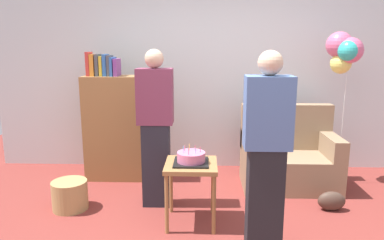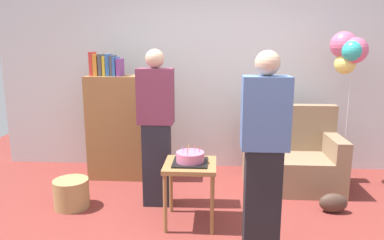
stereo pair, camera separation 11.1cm
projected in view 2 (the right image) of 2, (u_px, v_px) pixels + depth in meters
name	position (u px, v px, depth m)	size (l,w,h in m)	color
wall_back	(218.00, 69.00, 4.81)	(6.00, 0.10, 2.70)	silver
couch	(291.00, 159.00, 4.25)	(1.10, 0.70, 0.96)	#8C7054
bookshelf	(120.00, 125.00, 4.50)	(0.80, 0.36, 1.59)	olive
side_table	(190.00, 172.00, 3.33)	(0.48, 0.48, 0.59)	olive
birthday_cake	(190.00, 158.00, 3.30)	(0.32, 0.32, 0.17)	black
person_blowing_candles	(156.00, 128.00, 3.68)	(0.36, 0.22, 1.63)	#23232D
person_holding_cake	(264.00, 154.00, 2.77)	(0.36, 0.22, 1.63)	black
wicker_basket	(71.00, 193.00, 3.73)	(0.36, 0.36, 0.30)	#A88451
handbag	(333.00, 203.00, 3.62)	(0.28, 0.14, 0.20)	#473328
balloon_bunch	(349.00, 51.00, 4.06)	(0.39, 0.41, 1.82)	silver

